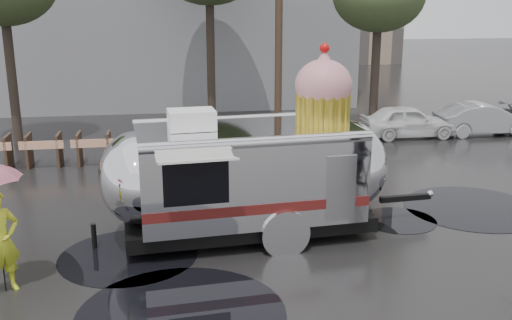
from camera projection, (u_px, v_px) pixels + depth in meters
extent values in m
plane|color=black|center=(284.00, 319.00, 9.77)|extent=(120.00, 120.00, 0.00)
cylinder|color=black|center=(399.00, 220.00, 14.03)|extent=(1.75, 1.75, 0.01)
cylinder|color=black|center=(128.00, 256.00, 12.11)|extent=(2.80, 2.80, 0.01)
cylinder|color=black|center=(473.00, 208.00, 14.85)|extent=(3.37, 3.37, 0.01)
cylinder|color=black|center=(181.00, 314.00, 9.90)|extent=(3.51, 3.51, 0.01)
cylinder|color=#473323|center=(279.00, 11.00, 22.27)|extent=(0.28, 0.28, 9.00)
cylinder|color=#382D26|center=(10.00, 61.00, 20.38)|extent=(0.32, 0.32, 5.85)
cylinder|color=#382D26|center=(210.00, 41.00, 23.17)|extent=(0.32, 0.32, 6.75)
cylinder|color=#382D26|center=(376.00, 62.00, 22.30)|extent=(0.32, 0.32, 5.40)
cube|color=#473323|center=(9.00, 151.00, 18.23)|extent=(0.08, 0.80, 1.00)
cube|color=#473323|center=(29.00, 151.00, 18.31)|extent=(0.08, 0.80, 1.00)
cube|color=#473323|center=(59.00, 149.00, 18.44)|extent=(0.08, 0.80, 1.00)
cube|color=#E5590C|center=(41.00, 145.00, 17.95)|extent=(1.30, 0.04, 0.25)
cube|color=#473323|center=(79.00, 149.00, 18.53)|extent=(0.08, 0.80, 1.00)
cube|color=#473323|center=(109.00, 148.00, 18.66)|extent=(0.08, 0.80, 1.00)
cube|color=#E5590C|center=(92.00, 143.00, 18.16)|extent=(1.30, 0.04, 0.25)
imported|color=silver|center=(408.00, 119.00, 22.02)|extent=(4.00, 1.80, 1.40)
imported|color=#B2B2B7|center=(484.00, 116.00, 22.45)|extent=(4.00, 1.80, 1.40)
cube|color=silver|center=(247.00, 170.00, 12.86)|extent=(4.84, 2.83, 1.90)
ellipsoid|color=silver|center=(348.00, 163.00, 13.39)|extent=(1.79, 2.56, 1.90)
ellipsoid|color=silver|center=(137.00, 177.00, 12.33)|extent=(1.79, 2.56, 1.90)
cube|color=black|center=(247.00, 218.00, 13.15)|extent=(5.44, 2.57, 0.32)
cylinder|color=black|center=(284.00, 234.00, 12.26)|extent=(0.76, 0.30, 0.74)
cylinder|color=black|center=(258.00, 200.00, 14.29)|extent=(0.76, 0.30, 0.74)
cylinder|color=silver|center=(286.00, 235.00, 12.11)|extent=(1.02, 0.20, 1.01)
cube|color=black|center=(405.00, 198.00, 13.97)|extent=(1.27, 0.24, 0.13)
sphere|color=silver|center=(430.00, 194.00, 14.10)|extent=(0.18, 0.18, 0.17)
cylinder|color=black|center=(94.00, 236.00, 12.44)|extent=(0.11, 0.11, 0.53)
cube|color=#4F1513|center=(260.00, 209.00, 11.86)|extent=(4.62, 0.44, 0.21)
cube|color=#4F1513|center=(236.00, 175.00, 14.12)|extent=(4.62, 0.44, 0.21)
cube|color=black|center=(196.00, 184.00, 11.38)|extent=(1.26, 0.14, 0.84)
cube|color=beige|center=(197.00, 161.00, 11.01)|extent=(1.52, 0.65, 0.15)
cube|color=silver|center=(341.00, 188.00, 12.14)|extent=(0.63, 0.09, 1.37)
cube|color=white|center=(192.00, 119.00, 12.29)|extent=(1.01, 0.77, 0.40)
cylinder|color=gold|center=(323.00, 108.00, 12.90)|extent=(1.19, 1.19, 0.63)
ellipsoid|color=#D18C90|center=(323.00, 85.00, 12.77)|extent=(1.33, 1.33, 1.10)
cone|color=#D18C90|center=(324.00, 59.00, 12.62)|extent=(0.57, 0.57, 0.42)
sphere|color=red|center=(325.00, 48.00, 12.56)|extent=(0.23, 0.23, 0.21)
imported|color=#C6D528|center=(0.00, 242.00, 10.44)|extent=(0.82, 0.77, 1.89)
cylinder|color=black|center=(1.00, 248.00, 10.47)|extent=(0.02, 0.02, 1.65)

